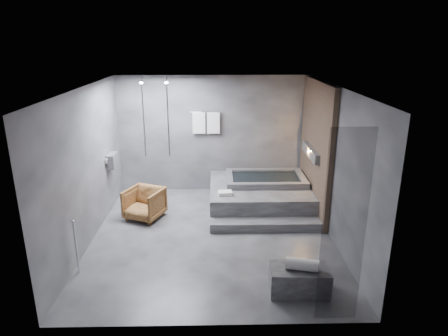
{
  "coord_description": "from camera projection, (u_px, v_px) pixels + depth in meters",
  "views": [
    {
      "loc": [
        0.07,
        -6.86,
        3.61
      ],
      "look_at": [
        0.23,
        0.3,
        1.27
      ],
      "focal_mm": 32.0,
      "sensor_mm": 36.0,
      "label": 1
    }
  ],
  "objects": [
    {
      "name": "deck_towel",
      "position": [
        225.0,
        193.0,
        8.29
      ],
      "size": [
        0.3,
        0.24,
        0.08
      ],
      "primitive_type": "cube",
      "rotation": [
        0.0,
        0.0,
        0.09
      ],
      "color": "white",
      "rests_on": "tub_deck"
    },
    {
      "name": "driftwood_chair",
      "position": [
        144.0,
        203.0,
        8.31
      ],
      "size": [
        0.92,
        0.93,
        0.65
      ],
      "primitive_type": "imported",
      "rotation": [
        0.0,
        0.0,
        -0.41
      ],
      "color": "#482912",
      "rests_on": "ground"
    },
    {
      "name": "tub_step",
      "position": [
        266.0,
        225.0,
        7.89
      ],
      "size": [
        2.2,
        0.36,
        0.18
      ],
      "primitive_type": "cube",
      "color": "#343437",
      "rests_on": "ground"
    },
    {
      "name": "room",
      "position": [
        233.0,
        145.0,
        7.34
      ],
      "size": [
        5.0,
        5.04,
        2.82
      ],
      "color": "#2F2F32",
      "rests_on": "ground"
    },
    {
      "name": "rolled_towel",
      "position": [
        302.0,
        265.0,
        5.78
      ],
      "size": [
        0.51,
        0.28,
        0.17
      ],
      "primitive_type": "cylinder",
      "rotation": [
        0.0,
        1.57,
        -0.24
      ],
      "color": "silver",
      "rests_on": "concrete_bench"
    },
    {
      "name": "tub_deck",
      "position": [
        259.0,
        195.0,
        8.96
      ],
      "size": [
        2.2,
        2.0,
        0.5
      ],
      "primitive_type": "cube",
      "color": "#343437",
      "rests_on": "ground"
    },
    {
      "name": "concrete_bench",
      "position": [
        299.0,
        280.0,
        5.91
      ],
      "size": [
        0.89,
        0.52,
        0.39
      ],
      "primitive_type": "cube",
      "rotation": [
        0.0,
        0.0,
        -0.05
      ],
      "color": "#2D2D2F",
      "rests_on": "ground"
    }
  ]
}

